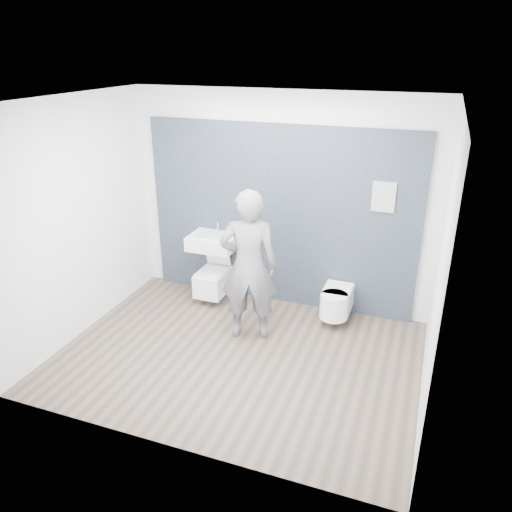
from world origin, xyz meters
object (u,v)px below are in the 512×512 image
(washbasin, at_px, (213,242))
(visitor, at_px, (249,266))
(toilet_rounded, at_px, (336,302))
(toilet_square, at_px, (213,280))

(washbasin, relative_size, visitor, 0.34)
(toilet_rounded, relative_size, visitor, 0.33)
(washbasin, bearing_deg, toilet_rounded, -2.35)
(toilet_rounded, distance_m, visitor, 1.30)
(toilet_rounded, height_order, visitor, visitor)
(washbasin, xyz_separation_m, visitor, (0.80, -0.74, 0.08))
(washbasin, relative_size, toilet_rounded, 1.03)
(washbasin, distance_m, toilet_rounded, 1.81)
(visitor, bearing_deg, washbasin, -60.23)
(toilet_square, height_order, toilet_rounded, toilet_square)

